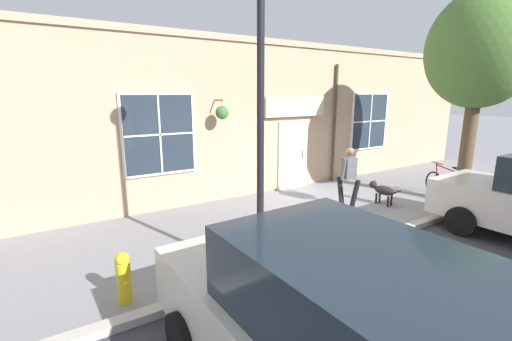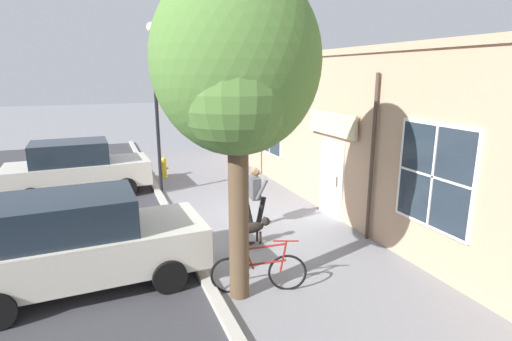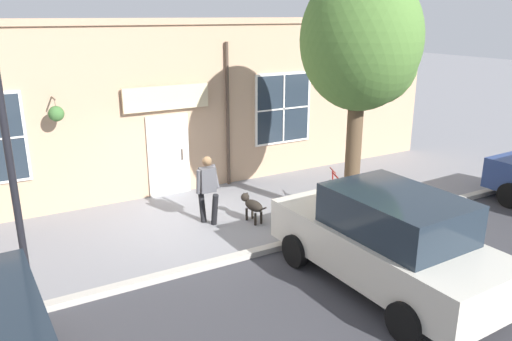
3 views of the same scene
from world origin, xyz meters
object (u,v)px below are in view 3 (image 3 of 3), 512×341
object	(u,v)px
parked_car_mid_block	(386,239)
street_lamp	(0,96)
dog_on_leash	(252,205)
street_tree_by_curb	(363,47)
pedestrian_walking	(208,184)
leaning_bicycle	(339,199)

from	to	relation	value
parked_car_mid_block	street_lamp	size ratio (longest dim) A/B	0.82
dog_on_leash	street_tree_by_curb	bearing A→B (deg)	61.83
pedestrian_walking	street_tree_by_curb	world-z (taller)	street_tree_by_curb
pedestrian_walking	leaning_bicycle	bearing A→B (deg)	69.78
parked_car_mid_block	street_lamp	distance (m)	6.37
pedestrian_walking	parked_car_mid_block	bearing A→B (deg)	20.69
street_tree_by_curb	street_lamp	xyz separation A→B (m)	(0.30, -6.85, -0.45)
pedestrian_walking	dog_on_leash	world-z (taller)	pedestrian_walking
leaning_bicycle	parked_car_mid_block	world-z (taller)	parked_car_mid_block
pedestrian_walking	leaning_bicycle	world-z (taller)	pedestrian_walking
pedestrian_walking	street_tree_by_curb	bearing A→B (deg)	63.57
dog_on_leash	street_tree_by_curb	xyz separation A→B (m)	(1.09, 2.04, 3.48)
street_tree_by_curb	parked_car_mid_block	bearing A→B (deg)	-29.90
street_tree_by_curb	parked_car_mid_block	xyz separation A→B (m)	(2.52, -1.45, -3.00)
dog_on_leash	parked_car_mid_block	xyz separation A→B (m)	(3.61, 0.59, 0.49)
leaning_bicycle	street_lamp	bearing A→B (deg)	-84.03
pedestrian_walking	dog_on_leash	distance (m)	1.13
dog_on_leash	street_tree_by_curb	world-z (taller)	street_tree_by_curb
street_tree_by_curb	street_lamp	distance (m)	6.88
leaning_bicycle	pedestrian_walking	bearing A→B (deg)	-110.22
street_tree_by_curb	leaning_bicycle	size ratio (longest dim) A/B	3.29
pedestrian_walking	street_lamp	bearing A→B (deg)	-65.60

